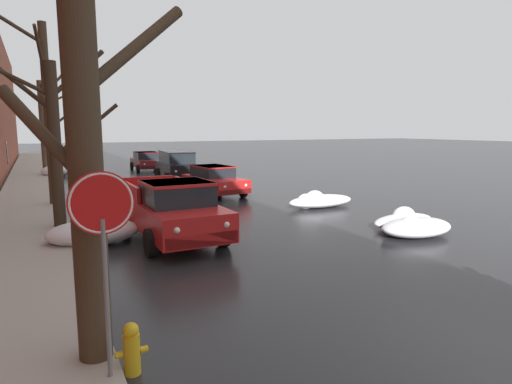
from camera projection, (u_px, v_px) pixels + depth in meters
left_sidewalk_slab at (28, 200)px, 18.83m from camera, size 2.46×80.00×0.14m
snow_bank_along_left_kerb at (416, 227)px, 12.80m from camera, size 2.39×1.50×0.60m
snow_bank_mid_block_left at (57, 171)px, 28.59m from camera, size 1.85×1.26×0.77m
snow_bank_near_corner_right at (318, 201)px, 17.44m from camera, size 2.95×1.25×0.69m
snow_bank_along_right_kerb at (93, 232)px, 11.83m from camera, size 2.47×1.50×0.70m
snow_bank_far_right_pile at (404, 220)px, 13.87m from camera, size 2.34×0.94×0.67m
bare_tree_at_the_corner at (87, 169)px, 5.49m from camera, size 2.51×1.67×5.06m
bare_tree_second_along_sidewalk at (55, 137)px, 13.23m from camera, size 3.47×1.96×5.70m
bare_tree_mid_block at (47, 108)px, 17.03m from camera, size 3.68×2.90×7.46m
bare_tree_far_down_block at (44, 128)px, 28.59m from camera, size 1.84×3.47×6.33m
pickup_truck_red_approaching_near_lane at (171, 209)px, 12.39m from camera, size 2.26×5.41×1.76m
sedan_red_parked_kerbside_close at (214, 180)px, 20.53m from camera, size 2.16×4.22×1.42m
suv_black_parked_kerbside_mid at (177, 165)px, 26.17m from camera, size 2.25×4.82×1.82m
sedan_maroon_parked_far_down_block at (147, 161)px, 32.52m from camera, size 2.11×4.37×1.42m
fire_hydrant at (132, 348)px, 5.58m from camera, size 0.42×0.22×0.71m
stop_sign_at_corner at (103, 222)px, 5.06m from camera, size 0.76×0.10×2.71m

